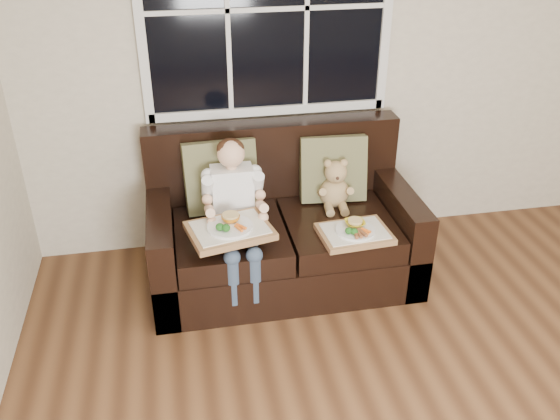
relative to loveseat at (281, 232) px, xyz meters
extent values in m
cube|color=beige|center=(0.61, 0.48, 1.04)|extent=(4.50, 0.02, 2.70)
cube|color=black|center=(0.00, 0.47, 1.34)|extent=(1.50, 0.02, 1.25)
cube|color=silver|center=(0.00, 0.45, 0.69)|extent=(1.58, 0.04, 0.06)
cube|color=silver|center=(-0.78, 0.45, 1.34)|extent=(0.06, 0.04, 1.37)
cube|color=silver|center=(0.78, 0.45, 1.34)|extent=(0.06, 0.04, 1.37)
cube|color=silver|center=(0.00, 0.45, 1.34)|extent=(1.50, 0.03, 0.03)
cube|color=black|center=(0.00, -0.07, -0.16)|extent=(1.70, 0.90, 0.30)
cube|color=black|center=(-0.77, -0.07, -0.01)|extent=(0.15, 0.90, 0.60)
cube|color=black|center=(0.78, -0.07, -0.01)|extent=(0.15, 0.90, 0.60)
cube|color=black|center=(0.00, 0.31, 0.32)|extent=(1.70, 0.18, 0.66)
cube|color=black|center=(-0.35, -0.15, 0.07)|extent=(0.68, 0.72, 0.15)
cube|color=black|center=(0.35, -0.15, 0.07)|extent=(0.68, 0.72, 0.15)
cube|color=#696541|center=(-0.37, 0.15, 0.37)|extent=(0.48, 0.24, 0.48)
cube|color=#696541|center=(0.38, 0.15, 0.36)|extent=(0.45, 0.24, 0.45)
cube|color=white|center=(-0.31, -0.02, 0.33)|extent=(0.26, 0.16, 0.36)
sphere|color=#E9B38E|center=(-0.31, -0.03, 0.61)|extent=(0.17, 0.17, 0.17)
ellipsoid|color=#361E11|center=(-0.31, -0.01, 0.63)|extent=(0.17, 0.17, 0.12)
cylinder|color=#324157|center=(-0.38, -0.21, 0.19)|extent=(0.10, 0.32, 0.10)
cylinder|color=#324157|center=(-0.25, -0.21, 0.19)|extent=(0.10, 0.32, 0.10)
cylinder|color=#324157|center=(-0.38, -0.48, -0.01)|extent=(0.09, 0.09, 0.30)
cylinder|color=#324157|center=(-0.25, -0.48, -0.01)|extent=(0.09, 0.09, 0.30)
cylinder|color=#E9B38E|center=(-0.47, -0.14, 0.37)|extent=(0.07, 0.31, 0.25)
cylinder|color=#E9B38E|center=(-0.16, -0.14, 0.37)|extent=(0.07, 0.31, 0.25)
ellipsoid|color=tan|center=(0.37, 0.06, 0.23)|extent=(0.22, 0.19, 0.21)
sphere|color=tan|center=(0.37, 0.04, 0.39)|extent=(0.16, 0.16, 0.15)
sphere|color=tan|center=(0.32, 0.05, 0.45)|extent=(0.05, 0.05, 0.05)
sphere|color=tan|center=(0.42, 0.05, 0.45)|extent=(0.05, 0.05, 0.05)
sphere|color=tan|center=(0.37, -0.01, 0.37)|extent=(0.06, 0.06, 0.06)
sphere|color=#321F16|center=(0.37, -0.04, 0.38)|extent=(0.02, 0.02, 0.02)
cylinder|color=tan|center=(0.32, -0.06, 0.17)|extent=(0.07, 0.12, 0.06)
cylinder|color=tan|center=(0.42, -0.06, 0.17)|extent=(0.07, 0.12, 0.06)
cube|color=#9F6848|center=(-0.37, -0.34, 0.26)|extent=(0.54, 0.45, 0.04)
cube|color=beige|center=(-0.37, -0.34, 0.28)|extent=(0.47, 0.38, 0.01)
cylinder|color=white|center=(-0.37, -0.35, 0.29)|extent=(0.27, 0.27, 0.02)
imported|color=orange|center=(-0.36, -0.30, 0.32)|extent=(0.13, 0.13, 0.03)
cylinder|color=#F6D886|center=(-0.36, -0.30, 0.32)|extent=(0.10, 0.10, 0.02)
ellipsoid|color=#285E1D|center=(-0.43, -0.39, 0.32)|extent=(0.05, 0.05, 0.04)
ellipsoid|color=#285E1D|center=(-0.40, -0.41, 0.32)|extent=(0.05, 0.05, 0.04)
cylinder|color=orange|center=(-0.32, -0.40, 0.31)|extent=(0.05, 0.07, 0.02)
cube|color=#9F6848|center=(0.39, -0.36, 0.16)|extent=(0.44, 0.35, 0.04)
cube|color=beige|center=(0.39, -0.36, 0.18)|extent=(0.39, 0.30, 0.01)
cylinder|color=white|center=(0.39, -0.37, 0.19)|extent=(0.24, 0.24, 0.02)
imported|color=yellow|center=(0.40, -0.32, 0.21)|extent=(0.13, 0.13, 0.03)
cylinder|color=#F6D886|center=(0.40, -0.32, 0.22)|extent=(0.09, 0.09, 0.02)
ellipsoid|color=#285E1D|center=(0.33, -0.41, 0.22)|extent=(0.04, 0.04, 0.04)
ellipsoid|color=#285E1D|center=(0.36, -0.42, 0.22)|extent=(0.04, 0.04, 0.04)
cylinder|color=orange|center=(0.43, -0.41, 0.21)|extent=(0.05, 0.06, 0.02)
cylinder|color=brown|center=(0.39, -0.43, 0.21)|extent=(0.03, 0.09, 0.02)
camera|label=1|loc=(-0.63, -3.29, 2.05)|focal=38.00mm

